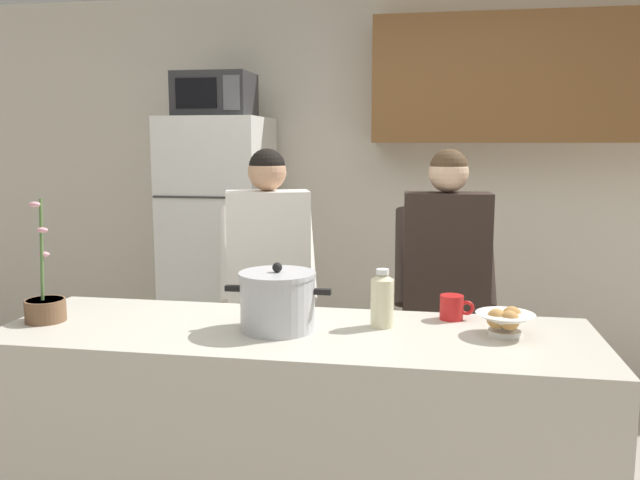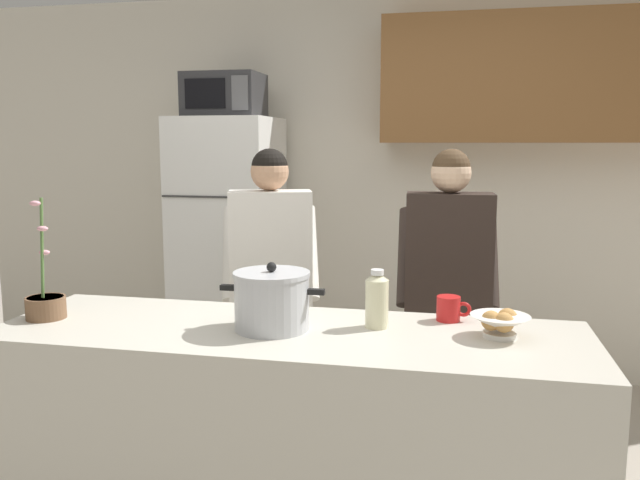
{
  "view_description": "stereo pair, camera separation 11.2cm",
  "coord_description": "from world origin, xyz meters",
  "px_view_note": "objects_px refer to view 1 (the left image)",
  "views": [
    {
      "loc": [
        0.48,
        -2.23,
        1.59
      ],
      "look_at": [
        0.0,
        0.55,
        1.17
      ],
      "focal_mm": 36.27,
      "sensor_mm": 36.0,
      "label": 1
    },
    {
      "loc": [
        0.59,
        -2.21,
        1.59
      ],
      "look_at": [
        0.0,
        0.55,
        1.17
      ],
      "focal_mm": 36.27,
      "sensor_mm": 36.0,
      "label": 2
    }
  ],
  "objects_px": {
    "refrigerator": "(220,251)",
    "coffee_mug": "(452,307)",
    "person_by_sink": "(445,276)",
    "potted_orchid": "(45,305)",
    "bottle_near_edge": "(382,299)",
    "microwave": "(215,95)",
    "person_near_pot": "(268,272)",
    "bread_bowl": "(505,322)",
    "cooking_pot": "(278,301)"
  },
  "relations": [
    {
      "from": "refrigerator",
      "to": "person_by_sink",
      "type": "xyz_separation_m",
      "value": [
        1.46,
        -1.02,
        0.09
      ]
    },
    {
      "from": "person_by_sink",
      "to": "refrigerator",
      "type": "bearing_deg",
      "value": 145.1
    },
    {
      "from": "coffee_mug",
      "to": "bread_bowl",
      "type": "relative_size",
      "value": 0.63
    },
    {
      "from": "bottle_near_edge",
      "to": "coffee_mug",
      "type": "bearing_deg",
      "value": 29.64
    },
    {
      "from": "refrigerator",
      "to": "microwave",
      "type": "bearing_deg",
      "value": -89.93
    },
    {
      "from": "cooking_pot",
      "to": "potted_orchid",
      "type": "relative_size",
      "value": 0.83
    },
    {
      "from": "microwave",
      "to": "person_by_sink",
      "type": "bearing_deg",
      "value": -34.32
    },
    {
      "from": "refrigerator",
      "to": "potted_orchid",
      "type": "height_order",
      "value": "refrigerator"
    },
    {
      "from": "coffee_mug",
      "to": "bottle_near_edge",
      "type": "distance_m",
      "value": 0.3
    },
    {
      "from": "person_near_pot",
      "to": "cooking_pot",
      "type": "bearing_deg",
      "value": -73.31
    },
    {
      "from": "potted_orchid",
      "to": "cooking_pot",
      "type": "bearing_deg",
      "value": 2.62
    },
    {
      "from": "refrigerator",
      "to": "bottle_near_edge",
      "type": "height_order",
      "value": "refrigerator"
    },
    {
      "from": "cooking_pot",
      "to": "bottle_near_edge",
      "type": "bearing_deg",
      "value": 15.46
    },
    {
      "from": "coffee_mug",
      "to": "potted_orchid",
      "type": "height_order",
      "value": "potted_orchid"
    },
    {
      "from": "refrigerator",
      "to": "bottle_near_edge",
      "type": "relative_size",
      "value": 8.09
    },
    {
      "from": "person_near_pot",
      "to": "bottle_near_edge",
      "type": "distance_m",
      "value": 0.93
    },
    {
      "from": "person_near_pot",
      "to": "bread_bowl",
      "type": "distance_m",
      "value": 1.28
    },
    {
      "from": "person_near_pot",
      "to": "bottle_near_edge",
      "type": "height_order",
      "value": "person_near_pot"
    },
    {
      "from": "person_near_pot",
      "to": "cooking_pot",
      "type": "distance_m",
      "value": 0.84
    },
    {
      "from": "bread_bowl",
      "to": "potted_orchid",
      "type": "bearing_deg",
      "value": -176.51
    },
    {
      "from": "microwave",
      "to": "bread_bowl",
      "type": "relative_size",
      "value": 2.31
    },
    {
      "from": "person_near_pot",
      "to": "bread_bowl",
      "type": "height_order",
      "value": "person_near_pot"
    },
    {
      "from": "refrigerator",
      "to": "person_near_pot",
      "type": "bearing_deg",
      "value": -60.23
    },
    {
      "from": "bread_bowl",
      "to": "bottle_near_edge",
      "type": "relative_size",
      "value": 0.96
    },
    {
      "from": "bread_bowl",
      "to": "bottle_near_edge",
      "type": "height_order",
      "value": "bottle_near_edge"
    },
    {
      "from": "person_near_pot",
      "to": "person_by_sink",
      "type": "distance_m",
      "value": 0.86
    },
    {
      "from": "coffee_mug",
      "to": "bread_bowl",
      "type": "xyz_separation_m",
      "value": [
        0.18,
        -0.19,
        0.0
      ]
    },
    {
      "from": "microwave",
      "to": "bottle_near_edge",
      "type": "bearing_deg",
      "value": -54.94
    },
    {
      "from": "person_near_pot",
      "to": "bread_bowl",
      "type": "xyz_separation_m",
      "value": [
        1.05,
        -0.74,
        0.0
      ]
    },
    {
      "from": "person_near_pot",
      "to": "potted_orchid",
      "type": "xyz_separation_m",
      "value": [
        -0.66,
        -0.84,
        0.01
      ]
    },
    {
      "from": "refrigerator",
      "to": "cooking_pot",
      "type": "height_order",
      "value": "refrigerator"
    },
    {
      "from": "bottle_near_edge",
      "to": "refrigerator",
      "type": "bearing_deg",
      "value": 124.72
    },
    {
      "from": "coffee_mug",
      "to": "microwave",
      "type": "bearing_deg",
      "value": 132.96
    },
    {
      "from": "refrigerator",
      "to": "person_by_sink",
      "type": "height_order",
      "value": "refrigerator"
    },
    {
      "from": "refrigerator",
      "to": "coffee_mug",
      "type": "relative_size",
      "value": 13.43
    },
    {
      "from": "microwave",
      "to": "potted_orchid",
      "type": "relative_size",
      "value": 1.02
    },
    {
      "from": "microwave",
      "to": "bottle_near_edge",
      "type": "relative_size",
      "value": 2.21
    },
    {
      "from": "microwave",
      "to": "bottle_near_edge",
      "type": "xyz_separation_m",
      "value": [
        1.22,
        -1.73,
        -0.87
      ]
    },
    {
      "from": "refrigerator",
      "to": "person_near_pot",
      "type": "xyz_separation_m",
      "value": [
        0.61,
        -1.06,
        0.09
      ]
    },
    {
      "from": "person_near_pot",
      "to": "cooking_pot",
      "type": "xyz_separation_m",
      "value": [
        0.24,
        -0.8,
        0.06
      ]
    },
    {
      "from": "cooking_pot",
      "to": "microwave",
      "type": "bearing_deg",
      "value": 114.72
    },
    {
      "from": "cooking_pot",
      "to": "person_by_sink",
      "type": "bearing_deg",
      "value": 53.71
    },
    {
      "from": "potted_orchid",
      "to": "refrigerator",
      "type": "bearing_deg",
      "value": 88.35
    },
    {
      "from": "person_by_sink",
      "to": "bottle_near_edge",
      "type": "height_order",
      "value": "person_by_sink"
    },
    {
      "from": "microwave",
      "to": "person_near_pot",
      "type": "height_order",
      "value": "microwave"
    },
    {
      "from": "coffee_mug",
      "to": "potted_orchid",
      "type": "xyz_separation_m",
      "value": [
        -1.53,
        -0.29,
        0.01
      ]
    },
    {
      "from": "microwave",
      "to": "coffee_mug",
      "type": "xyz_separation_m",
      "value": [
        1.48,
        -1.58,
        -0.93
      ]
    },
    {
      "from": "refrigerator",
      "to": "bread_bowl",
      "type": "height_order",
      "value": "refrigerator"
    },
    {
      "from": "refrigerator",
      "to": "microwave",
      "type": "height_order",
      "value": "microwave"
    },
    {
      "from": "bread_bowl",
      "to": "bottle_near_edge",
      "type": "distance_m",
      "value": 0.44
    }
  ]
}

